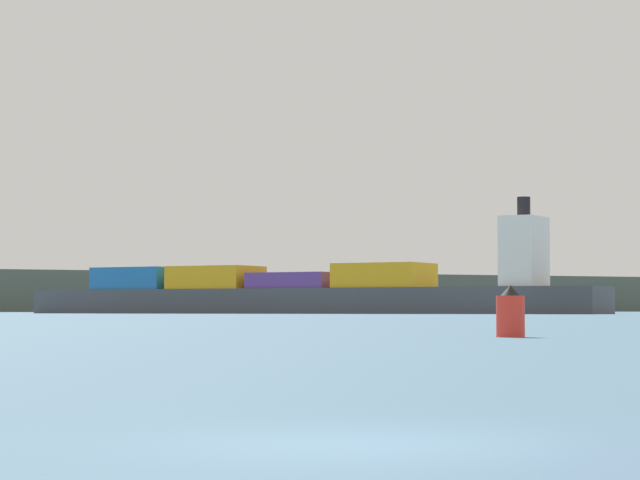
# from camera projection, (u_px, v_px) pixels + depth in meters

# --- Properties ---
(ground_plane) EXTENTS (4000.00, 4000.00, 0.00)m
(ground_plane) POSITION_uv_depth(u_px,v_px,m) (371.00, 445.00, 13.26)
(ground_plane) COLOR #476B84
(cargo_ship) EXTENTS (167.43, 155.14, 35.58)m
(cargo_ship) POSITION_uv_depth(u_px,v_px,m) (299.00, 291.00, 458.15)
(cargo_ship) COLOR #3F444C
(cargo_ship) RESTS_ON ground_plane
(distant_headland) EXTENTS (825.42, 374.31, 23.98)m
(distant_headland) POSITION_uv_depth(u_px,v_px,m) (458.00, 295.00, 1027.30)
(distant_headland) COLOR #4C564C
(distant_headland) RESTS_ON ground_plane
(channel_buoy) EXTENTS (1.35, 1.35, 2.46)m
(channel_buoy) POSITION_uv_depth(u_px,v_px,m) (510.00, 313.00, 65.64)
(channel_buoy) COLOR red
(channel_buoy) RESTS_ON ground_plane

